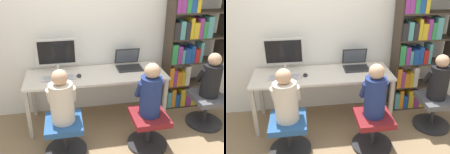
# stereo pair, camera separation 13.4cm
# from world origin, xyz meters

# --- Properties ---
(ground_plane) EXTENTS (14.00, 14.00, 0.00)m
(ground_plane) POSITION_xyz_m (0.00, 0.00, 0.00)
(ground_plane) COLOR #846B4C
(wall_back) EXTENTS (10.00, 0.05, 2.60)m
(wall_back) POSITION_xyz_m (0.00, 0.71, 1.30)
(wall_back) COLOR silver
(wall_back) RESTS_ON ground_plane
(desk) EXTENTS (1.90, 0.64, 0.73)m
(desk) POSITION_xyz_m (0.00, 0.32, 0.65)
(desk) COLOR beige
(desk) RESTS_ON ground_plane
(desktop_monitor) EXTENTS (0.54, 0.19, 0.46)m
(desktop_monitor) POSITION_xyz_m (-0.51, 0.51, 0.98)
(desktop_monitor) COLOR beige
(desktop_monitor) RESTS_ON desk
(laptop) EXTENTS (0.36, 0.33, 0.26)m
(laptop) POSITION_xyz_m (0.49, 0.47, 0.78)
(laptop) COLOR #2D2D30
(laptop) RESTS_ON desk
(keyboard) EXTENTS (0.42, 0.15, 0.03)m
(keyboard) POSITION_xyz_m (-0.50, 0.25, 0.74)
(keyboard) COLOR #B2B2B7
(keyboard) RESTS_ON desk
(computer_mouse_by_keyboard) EXTENTS (0.06, 0.10, 0.03)m
(computer_mouse_by_keyboard) POSITION_xyz_m (-0.24, 0.28, 0.74)
(computer_mouse_by_keyboard) COLOR black
(computer_mouse_by_keyboard) RESTS_ON desk
(office_chair_left) EXTENTS (0.51, 0.51, 0.45)m
(office_chair_left) POSITION_xyz_m (-0.47, -0.31, 0.26)
(office_chair_left) COLOR #262628
(office_chair_left) RESTS_ON ground_plane
(office_chair_right) EXTENTS (0.51, 0.51, 0.45)m
(office_chair_right) POSITION_xyz_m (0.54, -0.37, 0.26)
(office_chair_right) COLOR #262628
(office_chair_right) RESTS_ON ground_plane
(person_at_monitor) EXTENTS (0.33, 0.30, 0.64)m
(person_at_monitor) POSITION_xyz_m (-0.47, -0.30, 0.74)
(person_at_monitor) COLOR beige
(person_at_monitor) RESTS_ON office_chair_left
(person_at_laptop) EXTENTS (0.31, 0.29, 0.66)m
(person_at_laptop) POSITION_xyz_m (0.54, -0.36, 0.75)
(person_at_laptop) COLOR navy
(person_at_laptop) RESTS_ON office_chair_right
(bookshelf) EXTENTS (0.87, 0.28, 1.86)m
(bookshelf) POSITION_xyz_m (1.40, 0.48, 0.90)
(bookshelf) COLOR #382D23
(bookshelf) RESTS_ON ground_plane
(office_chair_side) EXTENTS (0.51, 0.51, 0.45)m
(office_chair_side) POSITION_xyz_m (1.49, -0.07, 0.26)
(office_chair_side) COLOR #262628
(office_chair_side) RESTS_ON ground_plane
(person_near_shelf) EXTENTS (0.31, 0.28, 0.61)m
(person_near_shelf) POSITION_xyz_m (1.49, -0.07, 0.73)
(person_near_shelf) COLOR black
(person_near_shelf) RESTS_ON office_chair_side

